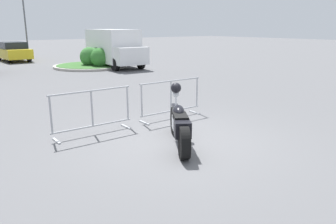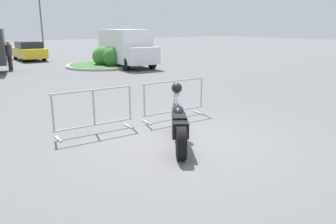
% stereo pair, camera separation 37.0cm
% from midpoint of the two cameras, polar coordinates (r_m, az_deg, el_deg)
% --- Properties ---
extents(ground_plane, '(120.00, 120.00, 0.00)m').
position_cam_midpoint_polar(ground_plane, '(7.36, 0.53, -5.11)').
color(ground_plane, '#5B5B5E').
extents(motorcycle, '(1.33, 1.96, 1.25)m').
position_cam_midpoint_polar(motorcycle, '(7.01, 0.47, -2.05)').
color(motorcycle, black).
rests_on(motorcycle, ground).
extents(crowd_barrier_near, '(2.02, 0.45, 1.07)m').
position_cam_midpoint_polar(crowd_barrier_near, '(7.94, -14.38, 0.04)').
color(crowd_barrier_near, '#9EA0A5').
rests_on(crowd_barrier_near, ground).
extents(crowd_barrier_far, '(2.02, 0.45, 1.07)m').
position_cam_midpoint_polar(crowd_barrier_far, '(9.07, -0.65, 2.31)').
color(crowd_barrier_far, '#9EA0A5').
rests_on(crowd_barrier_far, ground).
extents(delivery_van, '(2.22, 5.10, 2.31)m').
position_cam_midpoint_polar(delivery_van, '(21.25, -9.84, 11.09)').
color(delivery_van, white).
rests_on(delivery_van, ground).
extents(parked_car_yellow, '(1.82, 4.19, 1.40)m').
position_cam_midpoint_polar(parked_car_yellow, '(27.18, -25.75, 9.49)').
color(parked_car_yellow, yellow).
rests_on(parked_car_yellow, ground).
extents(planter_island, '(4.55, 4.55, 1.25)m').
position_cam_midpoint_polar(planter_island, '(21.27, -13.31, 8.71)').
color(planter_island, '#ADA89E').
rests_on(planter_island, ground).
extents(street_lamp, '(0.36, 0.70, 5.68)m').
position_cam_midpoint_polar(street_lamp, '(29.61, -24.14, 15.81)').
color(street_lamp, '#595B60').
rests_on(street_lamp, ground).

